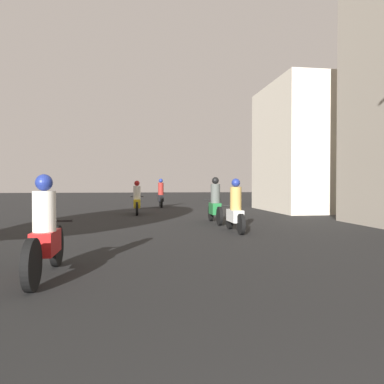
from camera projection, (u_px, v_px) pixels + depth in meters
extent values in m
cylinder|color=black|center=(57.00, 246.00, 6.15)|extent=(0.10, 0.67, 0.67)
cylinder|color=black|center=(32.00, 265.00, 4.69)|extent=(0.10, 0.67, 0.67)
cube|color=red|center=(46.00, 242.00, 5.42)|extent=(0.30, 0.71, 0.34)
cylinder|color=black|center=(53.00, 221.00, 5.89)|extent=(0.60, 0.04, 0.04)
cylinder|color=silver|center=(44.00, 211.00, 5.34)|extent=(0.32, 0.32, 0.58)
sphere|color=navy|center=(44.00, 183.00, 5.33)|extent=(0.24, 0.24, 0.24)
cylinder|color=black|center=(229.00, 220.00, 11.24)|extent=(0.10, 0.56, 0.56)
cylinder|color=black|center=(241.00, 224.00, 9.98)|extent=(0.10, 0.56, 0.56)
cube|color=silver|center=(235.00, 216.00, 10.61)|extent=(0.30, 0.86, 0.34)
cylinder|color=black|center=(231.00, 205.00, 11.01)|extent=(0.60, 0.04, 0.04)
cylinder|color=#B28E47|center=(236.00, 198.00, 10.51)|extent=(0.32, 0.32, 0.65)
sphere|color=navy|center=(236.00, 183.00, 10.50)|extent=(0.24, 0.24, 0.24)
cylinder|color=black|center=(211.00, 213.00, 13.64)|extent=(0.10, 0.62, 0.62)
cylinder|color=black|center=(220.00, 216.00, 12.19)|extent=(0.10, 0.62, 0.62)
cube|color=#1E6B33|center=(215.00, 209.00, 12.91)|extent=(0.30, 0.74, 0.39)
cylinder|color=black|center=(212.00, 199.00, 13.38)|extent=(0.60, 0.04, 0.04)
cylinder|color=#4C514C|center=(215.00, 194.00, 12.83)|extent=(0.32, 0.32, 0.65)
sphere|color=black|center=(215.00, 181.00, 12.82)|extent=(0.24, 0.24, 0.24)
cylinder|color=black|center=(137.00, 207.00, 17.40)|extent=(0.10, 0.58, 0.58)
cylinder|color=black|center=(137.00, 209.00, 15.93)|extent=(0.10, 0.58, 0.58)
cube|color=gold|center=(137.00, 203.00, 16.66)|extent=(0.30, 0.91, 0.38)
cylinder|color=black|center=(137.00, 197.00, 17.13)|extent=(0.60, 0.04, 0.04)
cylinder|color=silver|center=(137.00, 193.00, 16.56)|extent=(0.32, 0.32, 0.59)
sphere|color=#A51919|center=(137.00, 183.00, 16.55)|extent=(0.24, 0.24, 0.24)
cylinder|color=black|center=(160.00, 201.00, 22.64)|extent=(0.10, 0.65, 0.65)
cylinder|color=black|center=(162.00, 202.00, 21.27)|extent=(0.10, 0.65, 0.65)
cube|color=black|center=(161.00, 198.00, 21.95)|extent=(0.30, 0.82, 0.39)
cylinder|color=black|center=(160.00, 193.00, 22.39)|extent=(0.60, 0.04, 0.04)
cylinder|color=maroon|center=(161.00, 189.00, 21.86)|extent=(0.32, 0.32, 0.72)
sphere|color=navy|center=(161.00, 181.00, 21.85)|extent=(0.24, 0.24, 0.24)
cube|color=beige|center=(314.00, 148.00, 18.93)|extent=(4.73, 5.52, 6.30)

